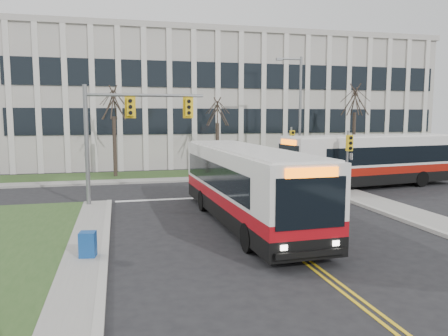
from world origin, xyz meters
TOP-DOWN VIEW (x-y plane):
  - ground at (0.00, 0.00)m, footprint 120.00×120.00m
  - sidewalk_west at (-7.00, -5.00)m, footprint 1.20×26.00m
  - sidewalk_cross at (5.00, 15.20)m, footprint 44.00×1.60m
  - building_lawn at (5.00, 18.00)m, footprint 44.00×5.00m
  - office_building at (5.00, 30.00)m, footprint 40.00×16.00m
  - mast_arm_signal at (-5.62, 7.16)m, footprint 6.11×0.38m
  - signal_pole_near at (7.20, 6.90)m, footprint 0.34×0.39m
  - signal_pole_far at (7.20, 15.40)m, footprint 0.34×0.39m
  - streetlight at (8.03, 16.20)m, footprint 2.15×0.25m
  - directory_sign at (2.50, 17.50)m, footprint 1.50×0.12m
  - tree_left at (-6.00, 18.00)m, footprint 1.80×1.80m
  - tree_mid at (2.00, 18.20)m, footprint 1.80×1.80m
  - tree_right at (14.00, 18.00)m, footprint 1.80×1.80m
  - bus_main at (-0.48, 1.90)m, footprint 3.05×12.18m
  - bus_cross at (10.38, 9.50)m, footprint 12.71×4.40m
  - newspaper_box_blue at (-6.80, -1.62)m, footprint 0.57×0.52m

SIDE VIEW (x-z plane):
  - ground at x=0.00m, z-range 0.00..0.00m
  - building_lawn at x=5.00m, z-range 0.00..0.12m
  - sidewalk_west at x=-7.00m, z-range 0.00..0.14m
  - sidewalk_cross at x=5.00m, z-range 0.00..0.14m
  - newspaper_box_blue at x=-6.80m, z-range 0.00..0.95m
  - directory_sign at x=2.50m, z-range 0.17..2.17m
  - bus_main at x=-0.48m, z-range 0.00..3.22m
  - bus_cross at x=10.38m, z-range 0.00..3.32m
  - signal_pole_near at x=7.20m, z-range 0.60..4.40m
  - signal_pole_far at x=7.20m, z-range 0.60..4.40m
  - mast_arm_signal at x=-5.62m, z-range 1.16..7.36m
  - tree_mid at x=2.00m, z-range 1.47..8.29m
  - streetlight at x=8.03m, z-range 0.59..9.79m
  - tree_left at x=-6.00m, z-range 1.66..9.36m
  - tree_right at x=14.00m, z-range 1.78..10.03m
  - office_building at x=5.00m, z-range 0.00..12.00m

